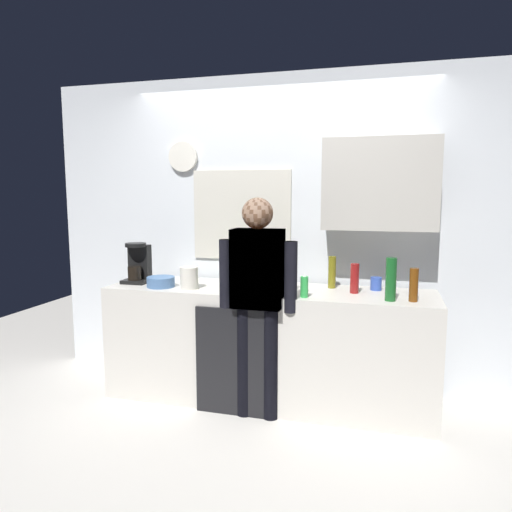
% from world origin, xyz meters
% --- Properties ---
extents(ground_plane, '(8.00, 8.00, 0.00)m').
position_xyz_m(ground_plane, '(0.00, 0.00, 0.00)').
color(ground_plane, silver).
extents(kitchen_counter, '(2.53, 0.64, 0.89)m').
position_xyz_m(kitchen_counter, '(0.00, 0.30, 0.45)').
color(kitchen_counter, beige).
rests_on(kitchen_counter, ground_plane).
extents(dishwasher_panel, '(0.56, 0.02, 0.80)m').
position_xyz_m(dishwasher_panel, '(-0.18, -0.03, 0.40)').
color(dishwasher_panel, black).
rests_on(dishwasher_panel, ground_plane).
extents(back_wall_assembly, '(4.13, 0.42, 2.60)m').
position_xyz_m(back_wall_assembly, '(0.11, 0.70, 1.36)').
color(back_wall_assembly, silver).
rests_on(back_wall_assembly, ground_plane).
extents(coffee_maker, '(0.20, 0.20, 0.33)m').
position_xyz_m(coffee_maker, '(-1.11, 0.28, 1.04)').
color(coffee_maker, black).
rests_on(coffee_maker, kitchen_counter).
extents(bottle_amber_beer, '(0.06, 0.06, 0.23)m').
position_xyz_m(bottle_amber_beer, '(1.06, 0.15, 1.01)').
color(bottle_amber_beer, brown).
rests_on(bottle_amber_beer, kitchen_counter).
extents(bottle_green_wine, '(0.07, 0.07, 0.30)m').
position_xyz_m(bottle_green_wine, '(0.91, 0.13, 1.04)').
color(bottle_green_wine, '#195923').
rests_on(bottle_green_wine, kitchen_counter).
extents(bottle_olive_oil, '(0.06, 0.06, 0.25)m').
position_xyz_m(bottle_olive_oil, '(0.47, 0.47, 1.02)').
color(bottle_olive_oil, olive).
rests_on(bottle_olive_oil, kitchen_counter).
extents(bottle_red_vinegar, '(0.06, 0.06, 0.22)m').
position_xyz_m(bottle_red_vinegar, '(0.66, 0.32, 1.00)').
color(bottle_red_vinegar, maroon).
rests_on(bottle_red_vinegar, kitchen_counter).
extents(bottle_clear_soda, '(0.09, 0.09, 0.28)m').
position_xyz_m(bottle_clear_soda, '(-0.30, 0.35, 1.03)').
color(bottle_clear_soda, '#2D8C33').
rests_on(bottle_clear_soda, kitchen_counter).
extents(cup_blue_mug, '(0.08, 0.08, 0.10)m').
position_xyz_m(cup_blue_mug, '(0.81, 0.47, 0.94)').
color(cup_blue_mug, '#3351B2').
rests_on(cup_blue_mug, kitchen_counter).
extents(mixing_bowl, '(0.22, 0.22, 0.08)m').
position_xyz_m(mixing_bowl, '(-0.83, 0.15, 0.93)').
color(mixing_bowl, '#4C72A5').
rests_on(mixing_bowl, kitchen_counter).
extents(dish_soap, '(0.06, 0.06, 0.18)m').
position_xyz_m(dish_soap, '(0.32, 0.08, 0.97)').
color(dish_soap, green).
rests_on(dish_soap, kitchen_counter).
extents(storage_canister, '(0.14, 0.14, 0.17)m').
position_xyz_m(storage_canister, '(-0.59, 0.14, 0.98)').
color(storage_canister, silver).
rests_on(storage_canister, kitchen_counter).
extents(person_at_sink, '(0.57, 0.22, 1.60)m').
position_xyz_m(person_at_sink, '(0.00, 0.00, 0.95)').
color(person_at_sink, black).
rests_on(person_at_sink, ground_plane).
extents(person_guest, '(0.57, 0.22, 1.60)m').
position_xyz_m(person_guest, '(0.00, 0.00, 0.95)').
color(person_guest, black).
rests_on(person_guest, ground_plane).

